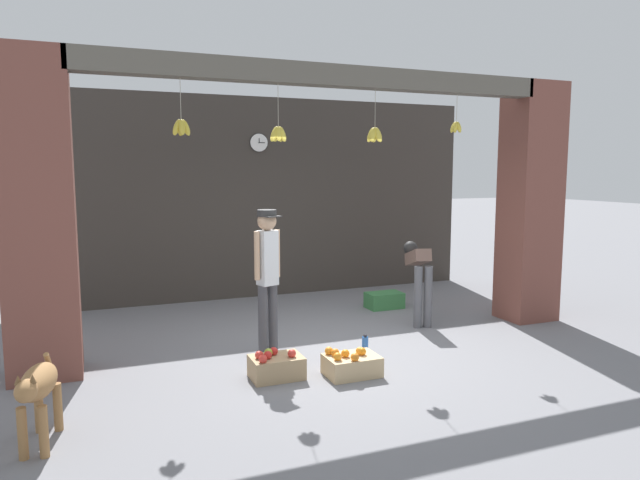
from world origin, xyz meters
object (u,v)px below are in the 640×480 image
object	(u,v)px
dog	(38,388)
wall_clock	(259,143)
fruit_crate_oranges	(351,364)
produce_box_green	(384,300)
fruit_crate_apples	(276,366)
worker_stooping	(419,271)
water_bottle	(365,346)
shopkeeper	(267,270)

from	to	relation	value
dog	wall_clock	xyz separation A→B (m)	(3.04, 4.48, 2.11)
fruit_crate_oranges	produce_box_green	world-z (taller)	fruit_crate_oranges
dog	fruit_crate_apples	size ratio (longest dim) A/B	1.64
worker_stooping	water_bottle	distance (m)	1.79
dog	wall_clock	bearing A→B (deg)	155.29
produce_box_green	wall_clock	world-z (taller)	wall_clock
shopkeeper	water_bottle	bearing A→B (deg)	137.59
dog	produce_box_green	world-z (taller)	dog
dog	worker_stooping	size ratio (longest dim) A/B	0.79
dog	water_bottle	size ratio (longest dim) A/B	3.43
worker_stooping	wall_clock	size ratio (longest dim) A/B	3.57
worker_stooping	produce_box_green	size ratio (longest dim) A/B	1.99
shopkeeper	worker_stooping	size ratio (longest dim) A/B	1.53
dog	worker_stooping	world-z (taller)	worker_stooping
shopkeeper	produce_box_green	distance (m)	2.92
fruit_crate_apples	water_bottle	size ratio (longest dim) A/B	2.09
worker_stooping	fruit_crate_apples	size ratio (longest dim) A/B	2.08
shopkeeper	fruit_crate_apples	xyz separation A→B (m)	(-0.14, -0.73, -0.87)
wall_clock	worker_stooping	bearing A→B (deg)	-57.13
dog	wall_clock	size ratio (longest dim) A/B	2.82
shopkeeper	fruit_crate_oranges	size ratio (longest dim) A/B	3.07
fruit_crate_oranges	worker_stooping	bearing A→B (deg)	41.40
fruit_crate_oranges	water_bottle	world-z (taller)	fruit_crate_oranges
dog	shopkeeper	xyz separation A→B (m)	(2.27, 1.45, 0.53)
fruit_crate_apples	dog	bearing A→B (deg)	-161.30
worker_stooping	wall_clock	xyz separation A→B (m)	(-1.58, 2.45, 1.84)
water_bottle	wall_clock	xyz separation A→B (m)	(-0.25, 3.47, 2.46)
dog	wall_clock	world-z (taller)	wall_clock
produce_box_green	water_bottle	xyz separation A→B (m)	(-1.30, -1.97, -0.00)
worker_stooping	produce_box_green	xyz separation A→B (m)	(-0.02, 0.94, -0.61)
worker_stooping	water_bottle	size ratio (longest dim) A/B	4.34
water_bottle	shopkeeper	bearing A→B (deg)	156.72
shopkeeper	water_bottle	size ratio (longest dim) A/B	6.65
produce_box_green	wall_clock	xyz separation A→B (m)	(-1.56, 1.51, 2.46)
wall_clock	fruit_crate_apples	bearing A→B (deg)	-103.57
fruit_crate_oranges	water_bottle	size ratio (longest dim) A/B	2.16
fruit_crate_oranges	fruit_crate_apples	distance (m)	0.78
fruit_crate_apples	wall_clock	xyz separation A→B (m)	(0.91, 3.76, 2.45)
shopkeeper	produce_box_green	xyz separation A→B (m)	(2.33, 1.53, -0.88)
fruit_crate_apples	produce_box_green	distance (m)	3.34
fruit_crate_oranges	wall_clock	size ratio (longest dim) A/B	1.78
fruit_crate_oranges	fruit_crate_apples	bearing A→B (deg)	164.12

